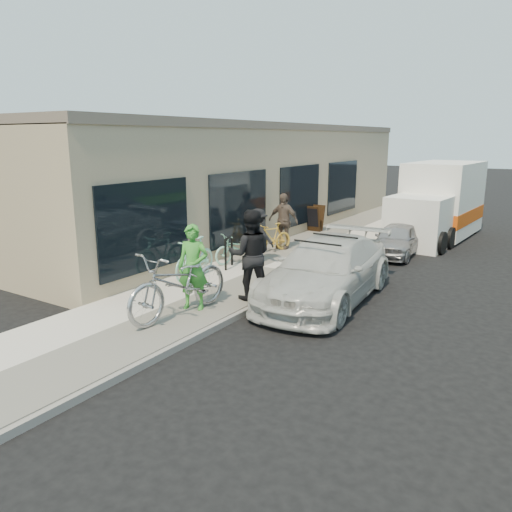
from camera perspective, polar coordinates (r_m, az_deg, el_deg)
The scene contains 17 objects.
ground at distance 10.71m, azimuth 1.36°, elevation -6.85°, with size 120.00×120.00×0.00m, color black.
sidewalk at distance 14.12m, azimuth 0.78°, elevation -1.51°, with size 3.00×34.00×0.15m, color beige.
curb at distance 13.40m, azimuth 6.42°, elevation -2.46°, with size 0.12×34.00×0.13m, color gray.
storefront at distance 19.66m, azimuth 0.48°, elevation 8.76°, with size 3.60×20.00×4.22m.
bike_rack at distance 13.89m, azimuth -3.14°, elevation 0.80°, with size 0.24×0.60×0.88m.
sandwich_board at distance 19.57m, azimuth 6.71°, elevation 4.32°, with size 0.62×0.62×0.99m.
sedan_white at distance 11.63m, azimuth 8.07°, elevation -1.64°, with size 2.33×5.06×1.47m.
sedan_silver at distance 16.62m, azimuth 15.81°, elevation 1.83°, with size 1.24×3.07×1.05m, color gray.
moving_truck at distance 19.97m, azimuth 20.13°, elevation 5.49°, with size 2.43×5.81×2.81m.
tandem_bike at distance 10.19m, azimuth -8.69°, elevation -3.08°, with size 0.92×2.63×1.38m, color #AFAFB1.
woman_rider at distance 10.52m, azimuth -7.19°, elevation -1.28°, with size 0.66×0.43×1.82m, color green.
man_standing at distance 11.07m, azimuth -0.66°, elevation 0.14°, with size 0.99×0.77×2.03m, color black.
cruiser_bike_a at distance 12.95m, azimuth -7.00°, elevation -0.24°, with size 0.49×1.75×1.05m, color #95DEC5.
cruiser_bike_b at distance 14.48m, azimuth -1.93°, elevation 0.92°, with size 0.57×1.64×0.86m, color #95DEC5.
cruiser_bike_c at distance 15.89m, azimuth 1.82°, elevation 2.12°, with size 0.43×1.52×0.91m, color gold.
bystander_a at distance 14.43m, azimuth 0.19°, elevation 2.33°, with size 1.02×0.59×1.58m, color black.
bystander_b at distance 16.34m, azimuth 3.12°, elevation 4.02°, with size 1.06×0.44×1.81m, color brown.
Camera 1 is at (5.22, -8.59, 3.70)m, focal length 35.00 mm.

